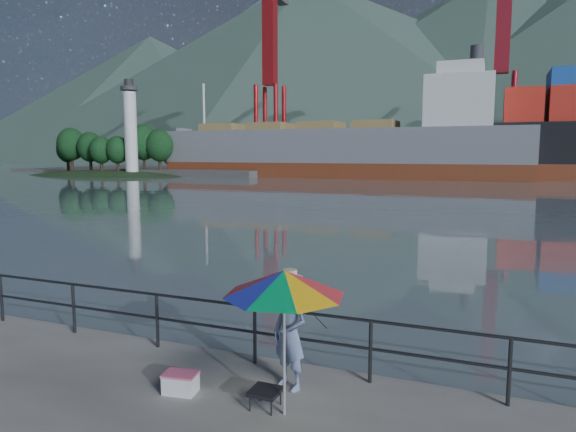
% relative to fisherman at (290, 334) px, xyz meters
% --- Properties ---
extents(harbor_water, '(500.00, 280.00, 0.00)m').
position_rel_fisherman_xyz_m(harbor_water, '(-1.89, 128.92, -0.85)').
color(harbor_water, slate).
rests_on(harbor_water, ground).
extents(far_dock, '(200.00, 40.00, 0.40)m').
position_rel_fisherman_xyz_m(far_dock, '(8.11, 91.92, -0.85)').
color(far_dock, '#514F4C').
rests_on(far_dock, ground).
extents(guardrail, '(22.00, 0.06, 1.03)m').
position_rel_fisherman_xyz_m(guardrail, '(-1.89, 0.62, -0.33)').
color(guardrail, '#2D3033').
rests_on(guardrail, ground).
extents(lighthouse_islet, '(48.00, 26.40, 19.20)m').
position_rel_fisherman_xyz_m(lighthouse_islet, '(-56.86, 60.92, -0.59)').
color(lighthouse_islet, '#263F1E').
rests_on(lighthouse_islet, ground).
extents(fisherman, '(0.74, 0.63, 1.71)m').
position_rel_fisherman_xyz_m(fisherman, '(0.00, 0.00, 0.00)').
color(fisherman, navy).
rests_on(fisherman, ground).
extents(beach_umbrella, '(1.98, 1.98, 2.04)m').
position_rel_fisherman_xyz_m(beach_umbrella, '(0.23, -0.80, 1.01)').
color(beach_umbrella, white).
rests_on(beach_umbrella, ground).
extents(folding_stool, '(0.42, 0.42, 0.27)m').
position_rel_fisherman_xyz_m(folding_stool, '(-0.08, -0.73, -0.71)').
color(folding_stool, black).
rests_on(folding_stool, ground).
extents(cooler_bag, '(0.53, 0.39, 0.28)m').
position_rel_fisherman_xyz_m(cooler_bag, '(-1.46, -0.78, -0.71)').
color(cooler_bag, silver).
rests_on(cooler_bag, ground).
extents(fishing_rod, '(0.15, 1.75, 1.23)m').
position_rel_fisherman_xyz_m(fishing_rod, '(-0.10, 1.11, -0.85)').
color(fishing_rod, black).
rests_on(fishing_rod, ground).
extents(bulk_carrier, '(55.51, 9.61, 14.50)m').
position_rel_fisherman_xyz_m(bulk_carrier, '(-17.86, 69.44, 3.21)').
color(bulk_carrier, maroon).
rests_on(bulk_carrier, ground).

